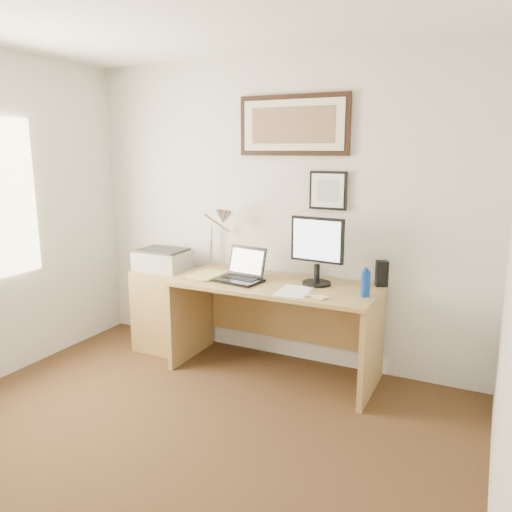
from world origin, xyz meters
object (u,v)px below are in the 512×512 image
Objects in this scene: water_bottle at (366,284)px; desk at (278,309)px; side_cabinet at (167,310)px; lcd_monitor at (317,248)px; laptop at (242,273)px; printer at (163,259)px; book at (197,273)px.

desk is at bearing 169.40° from water_bottle.
side_cabinet is 3.94× the size of water_bottle.
desk is at bearing 1.89° from side_cabinet.
lcd_monitor is at bearing 160.83° from water_bottle.
laptop is 0.85× the size of printer.
book is 0.74m from desk.
lcd_monitor is (1.38, 0.04, 0.68)m from side_cabinet.
water_bottle is at bearing -19.17° from lcd_monitor.
side_cabinet is 1.40× the size of lcd_monitor.
desk is at bearing 25.60° from laptop.
lcd_monitor reaches higher than laptop.
book is at bearing -172.56° from lcd_monitor.
water_bottle is at bearing -0.59° from book.
laptop is (0.42, -0.00, 0.05)m from book.
lcd_monitor is (0.57, 0.13, 0.23)m from laptop.
laptop is at bearing -7.59° from printer.
desk is 1.15m from printer.
side_cabinet is at bearing -178.17° from lcd_monitor.
water_bottle is 0.42× the size of printer.
lcd_monitor is at bearing 13.21° from laptop.
book reaches higher than desk.
side_cabinet is at bearing 167.60° from book.
printer is (-1.42, -0.02, -0.22)m from lcd_monitor.
side_cabinet is at bearing 173.69° from laptop.
desk is (0.68, 0.12, -0.25)m from book.
desk is 4.30× the size of laptop.
water_bottle reaches higher than book.
laptop is 0.86m from printer.
laptop is 0.72× the size of lcd_monitor.
water_bottle is 0.80m from desk.
book is at bearing -14.31° from printer.
side_cabinet is 1.08m from desk.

